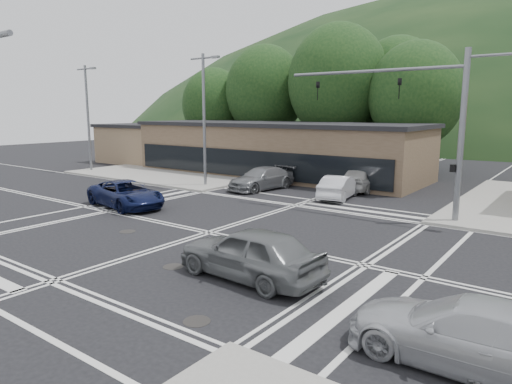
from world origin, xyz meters
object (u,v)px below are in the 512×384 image
Objects in this scene: car_grey_center at (250,253)px; car_queue_b at (362,178)px; car_queue_a at (339,187)px; car_northbound at (262,178)px; car_silver_east at (470,334)px; car_blue_west at (126,194)px.

car_grey_center is 1.04× the size of car_queue_b.
car_grey_center is 14.38m from car_queue_a.
car_queue_b is 6.70m from car_northbound.
car_silver_east is at bearing 81.37° from car_grey_center.
car_blue_west is at bearing -97.28° from car_northbound.
car_blue_west is 1.22× the size of car_queue_a.
car_blue_west is 15.17m from car_queue_b.
car_northbound is at bearing -7.92° from car_queue_a.
car_queue_b is (-3.77, 17.30, -0.03)m from car_grey_center.
car_blue_west is 12.44m from car_queue_a.
car_grey_center is at bearing -46.35° from car_northbound.
car_grey_center is 6.82m from car_silver_east.
car_queue_a is at bearing -145.44° from car_silver_east.
car_northbound is (-5.64, -3.63, -0.07)m from car_queue_b.
car_silver_east is at bearing -98.02° from car_blue_west.
car_queue_b is (-10.45, 18.66, 0.08)m from car_silver_east.
car_blue_west is 19.68m from car_silver_east.
car_silver_east is 22.02m from car_northbound.
car_grey_center reaches higher than car_northbound.
car_northbound reaches higher than car_silver_east.
car_blue_west is 1.04× the size of car_silver_east.
car_queue_a is 5.64m from car_northbound.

